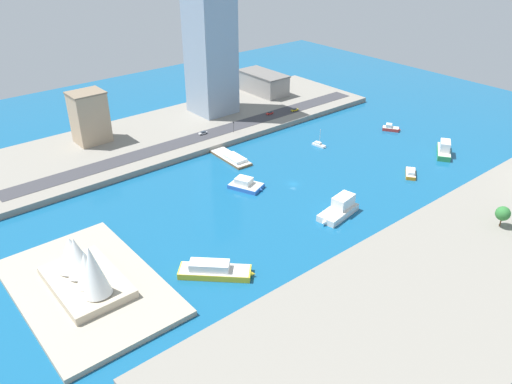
% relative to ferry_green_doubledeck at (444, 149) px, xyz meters
% --- Properties ---
extents(ground_plane, '(440.00, 440.00, 0.00)m').
position_rel_ferry_green_doubledeck_xyz_m(ground_plane, '(26.91, 85.13, -2.90)').
color(ground_plane, '#145684').
extents(quay_west, '(70.00, 240.00, 3.08)m').
position_rel_ferry_green_doubledeck_xyz_m(quay_west, '(-63.38, 85.13, -1.36)').
color(quay_west, gray).
rests_on(quay_west, ground_plane).
extents(quay_east, '(70.00, 240.00, 3.08)m').
position_rel_ferry_green_doubledeck_xyz_m(quay_east, '(117.19, 85.13, -1.36)').
color(quay_east, gray).
rests_on(quay_east, ground_plane).
extents(peninsula_point, '(69.31, 43.74, 2.00)m').
position_rel_ferry_green_doubledeck_xyz_m(peninsula_point, '(15.46, 193.54, -1.90)').
color(peninsula_point, '#A89E89').
rests_on(peninsula_point, ground_plane).
extents(road_strip, '(11.93, 228.00, 0.15)m').
position_rel_ferry_green_doubledeck_xyz_m(road_strip, '(97.61, 85.13, 0.26)').
color(road_strip, '#38383D').
rests_on(road_strip, quay_east).
extents(ferry_green_doubledeck, '(16.39, 20.63, 8.01)m').
position_rel_ferry_green_doubledeck_xyz_m(ferry_green_doubledeck, '(0.00, 0.00, 0.00)').
color(ferry_green_doubledeck, '#2D8C4C').
rests_on(ferry_green_doubledeck, ground_plane).
extents(water_taxi_orange, '(10.65, 12.36, 3.37)m').
position_rel_ferry_green_doubledeck_xyz_m(water_taxi_orange, '(-3.54, 34.39, -1.62)').
color(water_taxi_orange, orange).
rests_on(water_taxi_orange, ground_plane).
extents(catamaran_blue, '(17.54, 14.70, 4.88)m').
position_rel_ferry_green_doubledeck_xyz_m(catamaran_blue, '(38.62, 105.20, -1.17)').
color(catamaran_blue, blue).
rests_on(catamaran_blue, ground_plane).
extents(barge_flat_brown, '(29.70, 10.29, 2.87)m').
position_rel_ferry_green_doubledeck_xyz_m(barge_flat_brown, '(67.91, 91.34, -1.84)').
color(barge_flat_brown, brown).
rests_on(barge_flat_brown, ground_plane).
extents(tugboat_red, '(10.77, 9.08, 3.95)m').
position_rel_ferry_green_doubledeck_xyz_m(tugboat_red, '(39.41, -6.07, -1.48)').
color(tugboat_red, red).
rests_on(tugboat_red, ground_plane).
extents(ferry_white_commuter, '(11.87, 22.73, 7.98)m').
position_rel_ferry_green_doubledeck_xyz_m(ferry_white_commuter, '(-6.04, 89.24, 0.03)').
color(ferry_white_commuter, silver).
rests_on(ferry_white_commuter, ground_plane).
extents(ferry_yellow_fast, '(23.57, 24.03, 5.49)m').
position_rel_ferry_green_doubledeck_xyz_m(ferry_yellow_fast, '(-5.51, 155.19, -0.80)').
color(ferry_yellow_fast, yellow).
rests_on(ferry_yellow_fast, ground_plane).
extents(sailboat_small_white, '(8.83, 3.64, 10.04)m').
position_rel_ferry_green_doubledeck_xyz_m(sailboat_small_white, '(50.51, 43.51, -1.95)').
color(sailboat_small_white, white).
rests_on(sailboat_small_white, ground_plane).
extents(apartment_midrise_tan, '(15.20, 17.99, 28.08)m').
position_rel_ferry_green_doubledeck_xyz_m(apartment_midrise_tan, '(130.07, 139.67, 14.25)').
color(apartment_midrise_tan, tan).
rests_on(apartment_midrise_tan, quay_east).
extents(carpark_squat_concrete, '(36.81, 18.25, 13.86)m').
position_rel_ferry_green_doubledeck_xyz_m(carpark_squat_concrete, '(135.89, 11.44, 7.14)').
color(carpark_squat_concrete, gray).
rests_on(carpark_squat_concrete, quay_east).
extents(tower_tall_glass, '(25.43, 24.57, 85.19)m').
position_rel_ferry_green_doubledeck_xyz_m(tower_tall_glass, '(127.20, 60.53, 42.81)').
color(tower_tall_glass, '#8C9EB2').
rests_on(tower_tall_glass, quay_east).
extents(sedan_silver, '(2.05, 5.15, 1.64)m').
position_rel_ferry_green_doubledeck_xyz_m(sedan_silver, '(99.43, 87.52, 1.13)').
color(sedan_silver, black).
rests_on(sedan_silver, road_strip).
extents(taxi_yellow_cab, '(2.06, 5.11, 1.53)m').
position_rel_ferry_green_doubledeck_xyz_m(taxi_yellow_cab, '(94.02, 20.76, 1.09)').
color(taxi_yellow_cab, black).
rests_on(taxi_yellow_cab, road_strip).
extents(pickup_red, '(1.96, 4.71, 1.54)m').
position_rel_ferry_green_doubledeck_xyz_m(pickup_red, '(99.48, 37.01, 1.10)').
color(pickup_red, black).
rests_on(pickup_red, road_strip).
extents(traffic_light_waterfront, '(0.36, 0.36, 6.50)m').
position_rel_ferry_green_doubledeck_xyz_m(traffic_light_waterfront, '(90.66, 72.17, 4.52)').
color(traffic_light_waterfront, black).
rests_on(traffic_light_waterfront, quay_east).
extents(opera_landmark, '(33.89, 21.57, 21.16)m').
position_rel_ferry_green_doubledeck_xyz_m(opera_landmark, '(16.05, 193.54, 6.61)').
color(opera_landmark, '#BCAD93').
rests_on(opera_landmark, peninsula_point).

